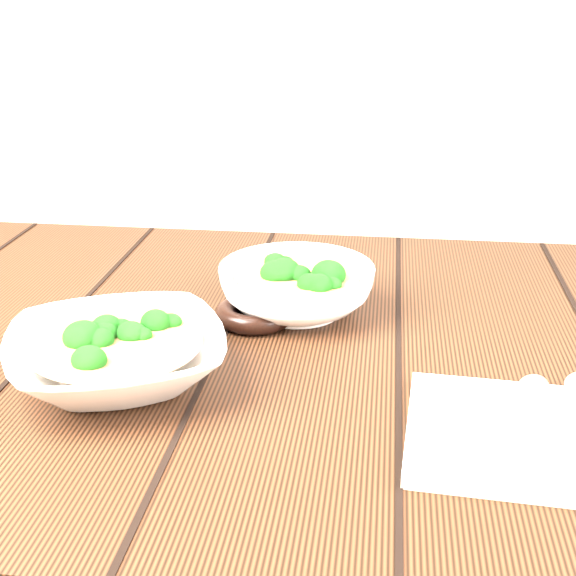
{
  "coord_description": "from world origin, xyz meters",
  "views": [
    {
      "loc": [
        0.16,
        -0.82,
        1.14
      ],
      "look_at": [
        0.05,
        0.04,
        0.8
      ],
      "focal_mm": 50.0,
      "sensor_mm": 36.0,
      "label": 1
    }
  ],
  "objects_px": {
    "soup_bowl_front": "(117,355)",
    "soup_bowl_back": "(296,287)",
    "trivet": "(255,313)",
    "napkin": "(535,437)",
    "table": "(243,429)"
  },
  "relations": [
    {
      "from": "napkin",
      "to": "table",
      "type": "bearing_deg",
      "value": 152.87
    },
    {
      "from": "trivet",
      "to": "table",
      "type": "bearing_deg",
      "value": -100.33
    },
    {
      "from": "table",
      "to": "soup_bowl_back",
      "type": "distance_m",
      "value": 0.18
    },
    {
      "from": "soup_bowl_front",
      "to": "soup_bowl_back",
      "type": "xyz_separation_m",
      "value": [
        0.16,
        0.2,
        0.0
      ]
    },
    {
      "from": "soup_bowl_front",
      "to": "napkin",
      "type": "bearing_deg",
      "value": -9.33
    },
    {
      "from": "table",
      "to": "trivet",
      "type": "height_order",
      "value": "trivet"
    },
    {
      "from": "soup_bowl_front",
      "to": "soup_bowl_back",
      "type": "relative_size",
      "value": 1.15
    },
    {
      "from": "table",
      "to": "soup_bowl_front",
      "type": "bearing_deg",
      "value": -133.2
    },
    {
      "from": "soup_bowl_front",
      "to": "napkin",
      "type": "relative_size",
      "value": 1.28
    },
    {
      "from": "trivet",
      "to": "soup_bowl_back",
      "type": "bearing_deg",
      "value": 40.29
    },
    {
      "from": "soup_bowl_front",
      "to": "trivet",
      "type": "xyz_separation_m",
      "value": [
        0.12,
        0.16,
        -0.02
      ]
    },
    {
      "from": "napkin",
      "to": "trivet",
      "type": "bearing_deg",
      "value": 145.7
    },
    {
      "from": "soup_bowl_front",
      "to": "soup_bowl_back",
      "type": "height_order",
      "value": "soup_bowl_back"
    },
    {
      "from": "trivet",
      "to": "napkin",
      "type": "xyz_separation_m",
      "value": [
        0.29,
        -0.23,
        -0.01
      ]
    },
    {
      "from": "trivet",
      "to": "soup_bowl_front",
      "type": "bearing_deg",
      "value": -125.47
    }
  ]
}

